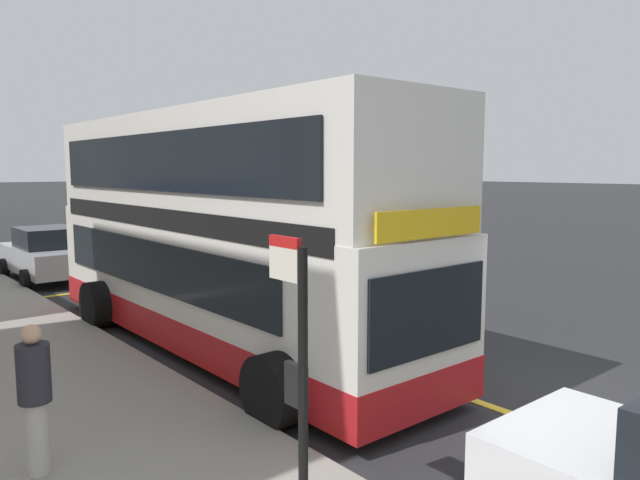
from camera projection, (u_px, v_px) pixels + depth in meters
name	position (u px, v px, depth m)	size (l,w,h in m)	color
ground_plane	(15.00, 230.00, 33.04)	(260.00, 260.00, 0.00)	#28282B
double_decker_bus	(219.00, 239.00, 11.25)	(3.17, 10.23, 4.40)	white
bus_bay_markings	(215.00, 343.00, 11.62)	(3.03, 13.32, 0.01)	yellow
bus_stop_sign	(297.00, 358.00, 5.32)	(0.09, 0.51, 2.64)	black
parked_car_silver_behind	(47.00, 254.00, 18.13)	(2.09, 4.20, 1.62)	#B2B5BA
pedestrian_waiting_near_sign	(35.00, 393.00, 6.30)	(0.34, 0.34, 1.63)	#B7B2AD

